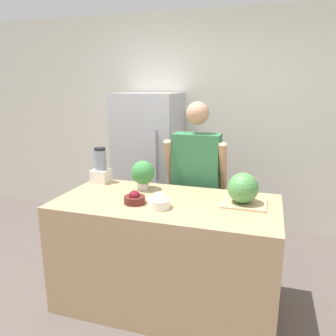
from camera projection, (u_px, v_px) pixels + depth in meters
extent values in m
plane|color=#564C47|center=(149.00, 336.00, 2.34)|extent=(14.00, 14.00, 0.00)
cube|color=silver|center=(209.00, 123.00, 4.03)|extent=(8.00, 0.06, 2.60)
cube|color=tan|center=(166.00, 253.00, 2.62)|extent=(1.70, 0.84, 0.88)
cube|color=#B7B7BC|center=(149.00, 163.00, 3.99)|extent=(0.72, 0.65, 1.66)
cylinder|color=gray|center=(156.00, 156.00, 3.57)|extent=(0.02, 0.02, 0.58)
cube|color=#4C608C|center=(195.00, 228.00, 3.21)|extent=(0.32, 0.18, 0.77)
cube|color=#337247|center=(197.00, 163.00, 3.05)|extent=(0.43, 0.22, 0.55)
sphere|color=tan|center=(198.00, 113.00, 2.94)|extent=(0.21, 0.21, 0.21)
cylinder|color=tan|center=(170.00, 163.00, 3.09)|extent=(0.07, 0.22, 0.46)
cylinder|color=tan|center=(223.00, 167.00, 2.94)|extent=(0.07, 0.22, 0.46)
cube|color=tan|center=(244.00, 204.00, 2.43)|extent=(0.32, 0.26, 0.01)
sphere|color=#4C8C47|center=(243.00, 188.00, 2.41)|extent=(0.23, 0.23, 0.23)
cylinder|color=#511E19|center=(135.00, 200.00, 2.45)|extent=(0.16, 0.16, 0.06)
sphere|color=maroon|center=(134.00, 196.00, 2.45)|extent=(0.09, 0.09, 0.09)
cylinder|color=white|center=(159.00, 203.00, 2.36)|extent=(0.17, 0.17, 0.07)
sphere|color=white|center=(159.00, 199.00, 2.35)|extent=(0.11, 0.11, 0.11)
cube|color=silver|center=(101.00, 176.00, 2.99)|extent=(0.15, 0.15, 0.12)
cylinder|color=gray|center=(100.00, 160.00, 2.95)|extent=(0.11, 0.11, 0.18)
cylinder|color=black|center=(100.00, 149.00, 2.93)|extent=(0.10, 0.10, 0.02)
cylinder|color=beige|center=(143.00, 186.00, 2.79)|extent=(0.09, 0.09, 0.06)
sphere|color=#387F3D|center=(143.00, 172.00, 2.76)|extent=(0.20, 0.20, 0.20)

